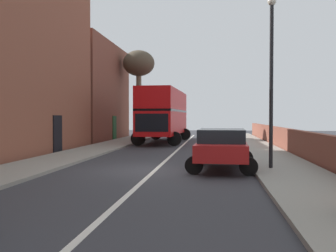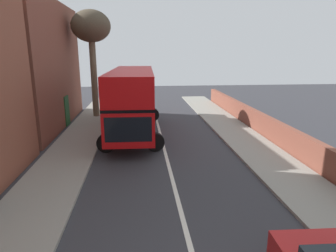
# 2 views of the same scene
# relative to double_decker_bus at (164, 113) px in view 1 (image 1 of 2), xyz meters

# --- Properties ---
(ground_plane) EXTENTS (84.00, 84.00, 0.00)m
(ground_plane) POSITION_rel_double_decker_bus_xyz_m (1.70, -15.15, -2.35)
(ground_plane) COLOR #333338
(road_centre_line) EXTENTS (0.16, 54.00, 0.01)m
(road_centre_line) POSITION_rel_double_decker_bus_xyz_m (1.70, -15.15, -2.35)
(road_centre_line) COLOR silver
(road_centre_line) RESTS_ON ground
(sidewalk_left) EXTENTS (2.60, 60.00, 0.12)m
(sidewalk_left) POSITION_rel_double_decker_bus_xyz_m (-3.20, -15.15, -2.29)
(sidewalk_left) COLOR gray
(sidewalk_left) RESTS_ON ground
(sidewalk_right) EXTENTS (2.60, 60.00, 0.12)m
(sidewalk_right) POSITION_rel_double_decker_bus_xyz_m (6.60, -15.15, -2.29)
(sidewalk_right) COLOR gray
(sidewalk_right) RESTS_ON ground
(boundary_wall_right) EXTENTS (0.36, 54.00, 1.34)m
(boundary_wall_right) POSITION_rel_double_decker_bus_xyz_m (8.15, -15.15, -1.68)
(boundary_wall_right) COLOR brown
(boundary_wall_right) RESTS_ON ground
(double_decker_bus) EXTENTS (3.75, 10.25, 4.06)m
(double_decker_bus) POSITION_rel_double_decker_bus_xyz_m (0.00, 0.00, 0.00)
(double_decker_bus) COLOR red
(double_decker_bus) RESTS_ON ground
(parked_car_red_right_1) EXTENTS (2.62, 4.43, 1.55)m
(parked_car_red_right_1) POSITION_rel_double_decker_bus_xyz_m (4.20, -14.74, -1.45)
(parked_car_red_right_1) COLOR #AD1919
(parked_car_red_right_1) RESTS_ON ground
(street_tree_left_0) EXTENTS (2.95, 2.95, 8.09)m
(street_tree_left_0) POSITION_rel_double_decker_bus_xyz_m (-3.08, 5.26, 4.41)
(street_tree_left_0) COLOR brown
(street_tree_left_0) RESTS_ON sidewalk_left
(lamppost_right) EXTENTS (0.32, 0.32, 6.31)m
(lamppost_right) POSITION_rel_double_decker_bus_xyz_m (6.00, -14.83, 1.45)
(lamppost_right) COLOR black
(lamppost_right) RESTS_ON sidewalk_right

